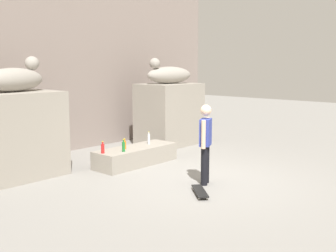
# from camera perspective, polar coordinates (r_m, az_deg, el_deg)

# --- Properties ---
(ground_plane) EXTENTS (40.00, 40.00, 0.00)m
(ground_plane) POSITION_cam_1_polar(r_m,az_deg,el_deg) (9.08, 5.13, -7.46)
(ground_plane) COLOR gray
(facade_wall) EXTENTS (11.71, 0.60, 6.75)m
(facade_wall) POSITION_cam_1_polar(r_m,az_deg,el_deg) (12.45, -14.12, 12.34)
(facade_wall) COLOR gray
(facade_wall) RESTS_ON ground_plane
(pedestal_left) EXTENTS (1.86, 1.35, 1.90)m
(pedestal_left) POSITION_cam_1_polar(r_m,az_deg,el_deg) (9.71, -20.14, -1.16)
(pedestal_left) COLOR gray
(pedestal_left) RESTS_ON ground_plane
(pedestal_right) EXTENTS (1.86, 1.35, 1.90)m
(pedestal_right) POSITION_cam_1_polar(r_m,az_deg,el_deg) (12.87, 0.19, 1.64)
(pedestal_right) COLOR gray
(pedestal_right) RESTS_ON ground_plane
(statue_reclining_left) EXTENTS (1.69, 0.91, 0.78)m
(statue_reclining_left) POSITION_cam_1_polar(r_m,az_deg,el_deg) (9.62, -20.36, 6.12)
(statue_reclining_left) COLOR gray
(statue_reclining_left) RESTS_ON pedestal_left
(statue_reclining_right) EXTENTS (1.68, 0.86, 0.78)m
(statue_reclining_right) POSITION_cam_1_polar(r_m,az_deg,el_deg) (12.76, 0.06, 7.12)
(statue_reclining_right) COLOR gray
(statue_reclining_right) RESTS_ON pedestal_right
(ledge_block) EXTENTS (2.23, 0.78, 0.44)m
(ledge_block) POSITION_cam_1_polar(r_m,az_deg,el_deg) (10.41, -4.45, -4.10)
(ledge_block) COLOR gray
(ledge_block) RESTS_ON ground_plane
(skater) EXTENTS (0.50, 0.34, 1.67)m
(skater) POSITION_cam_1_polar(r_m,az_deg,el_deg) (8.61, 5.18, -2.03)
(skater) COLOR black
(skater) RESTS_ON ground_plane
(skateboard) EXTENTS (0.68, 0.73, 0.08)m
(skateboard) POSITION_cam_1_polar(r_m,az_deg,el_deg) (8.11, 4.41, -8.93)
(skateboard) COLOR black
(skateboard) RESTS_ON ground_plane
(bottle_clear) EXTENTS (0.06, 0.06, 0.32)m
(bottle_clear) POSITION_cam_1_polar(r_m,az_deg,el_deg) (10.71, -2.66, -1.78)
(bottle_clear) COLOR silver
(bottle_clear) RESTS_ON ledge_block
(bottle_green) EXTENTS (0.07, 0.07, 0.30)m
(bottle_green) POSITION_cam_1_polar(r_m,az_deg,el_deg) (9.83, -6.14, -2.82)
(bottle_green) COLOR #1E722D
(bottle_green) RESTS_ON ledge_block
(bottle_orange) EXTENTS (0.08, 0.08, 0.26)m
(bottle_orange) POSITION_cam_1_polar(r_m,az_deg,el_deg) (10.14, -5.99, -2.58)
(bottle_orange) COLOR orange
(bottle_orange) RESTS_ON ledge_block
(bottle_red) EXTENTS (0.08, 0.08, 0.29)m
(bottle_red) POSITION_cam_1_polar(r_m,az_deg,el_deg) (9.72, -8.97, -3.06)
(bottle_red) COLOR red
(bottle_red) RESTS_ON ledge_block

